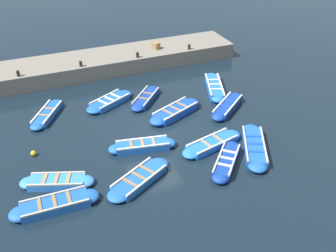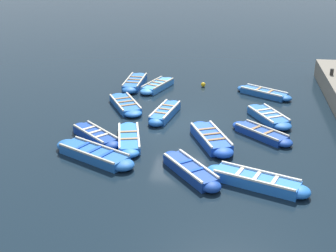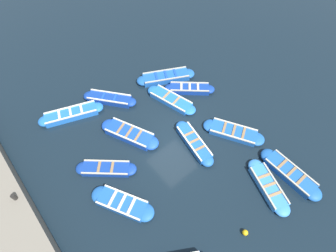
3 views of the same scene
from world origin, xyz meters
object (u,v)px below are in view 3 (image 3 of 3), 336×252
(boat_broadside, at_px, (130,134))
(boat_outer_right, at_px, (166,77))
(boat_inner_gap, at_px, (233,132))
(boat_centre, at_px, (171,100))
(boat_drifting, at_px, (189,89))
(boat_alongside, at_px, (122,203))
(boat_mid_row, at_px, (71,114))
(boat_tucked, at_px, (194,143))
(bollard_mid_south, at_px, (14,197))
(boat_bow_out, at_px, (106,169))
(boat_near_quay, at_px, (290,174))
(boat_outer_left, at_px, (268,186))
(boat_far_corner, at_px, (110,99))
(buoy_orange_near, at_px, (245,233))

(boat_broadside, height_order, boat_outer_right, boat_broadside)
(boat_broadside, relative_size, boat_inner_gap, 1.04)
(boat_broadside, bearing_deg, boat_centre, 7.25)
(boat_broadside, height_order, boat_drifting, boat_broadside)
(boat_alongside, distance_m, boat_outer_right, 8.92)
(boat_mid_row, height_order, boat_tucked, boat_mid_row)
(boat_inner_gap, relative_size, boat_outer_right, 0.91)
(boat_tucked, bearing_deg, boat_mid_row, 124.17)
(boat_mid_row, height_order, boat_drifting, boat_mid_row)
(boat_mid_row, bearing_deg, boat_tucked, -55.83)
(boat_outer_right, relative_size, bollard_mid_south, 11.26)
(boat_mid_row, relative_size, boat_bow_out, 1.36)
(boat_drifting, bearing_deg, boat_broadside, -175.72)
(boat_bow_out, height_order, boat_inner_gap, same)
(boat_broadside, xyz_separation_m, boat_near_quay, (4.93, -7.42, -0.01))
(boat_mid_row, relative_size, boat_alongside, 1.17)
(boat_outer_left, height_order, boat_near_quay, boat_near_quay)
(boat_drifting, height_order, boat_far_corner, boat_far_corner)
(boat_near_quay, bearing_deg, boat_drifting, 88.96)
(boat_outer_left, height_order, bollard_mid_south, bollard_mid_south)
(boat_broadside, distance_m, boat_alongside, 4.03)
(boat_centre, distance_m, boat_outer_right, 2.04)
(boat_tucked, bearing_deg, boat_near_quay, -61.51)
(boat_centre, xyz_separation_m, buoy_orange_near, (-2.64, -8.26, -0.03))
(boat_mid_row, relative_size, boat_centre, 1.08)
(boat_near_quay, bearing_deg, boat_mid_row, 121.86)
(bollard_mid_south, bearing_deg, boat_inner_gap, -18.74)
(boat_inner_gap, bearing_deg, boat_broadside, 141.18)
(boat_drifting, xyz_separation_m, bollard_mid_south, (-11.34, -0.43, 1.05))
(boat_drifting, relative_size, boat_bow_out, 1.01)
(boat_drifting, bearing_deg, boat_inner_gap, -95.45)
(boat_broadside, relative_size, boat_outer_left, 1.13)
(buoy_orange_near, bearing_deg, boat_drifting, 63.02)
(boat_drifting, bearing_deg, boat_mid_row, 155.84)
(boat_drifting, distance_m, buoy_orange_near, 9.19)
(boat_alongside, bearing_deg, boat_tucked, 2.81)
(boat_near_quay, bearing_deg, boat_centre, 100.01)
(boat_mid_row, relative_size, boat_drifting, 1.35)
(boat_far_corner, relative_size, bollard_mid_south, 9.04)
(boat_outer_left, height_order, boat_centre, boat_outer_left)
(boat_centre, relative_size, boat_far_corner, 1.15)
(boat_alongside, relative_size, boat_far_corner, 1.06)
(boat_mid_row, relative_size, boat_tucked, 1.15)
(boat_outer_left, relative_size, boat_far_corner, 1.04)
(boat_alongside, relative_size, boat_tucked, 0.98)
(boat_broadside, relative_size, boat_outer_right, 0.94)
(boat_outer_right, bearing_deg, boat_alongside, -143.85)
(boat_outer_left, relative_size, boat_drifting, 1.12)
(boat_drifting, relative_size, boat_inner_gap, 0.82)
(boat_broadside, height_order, boat_outer_left, boat_broadside)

